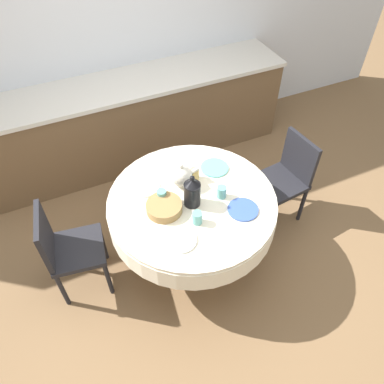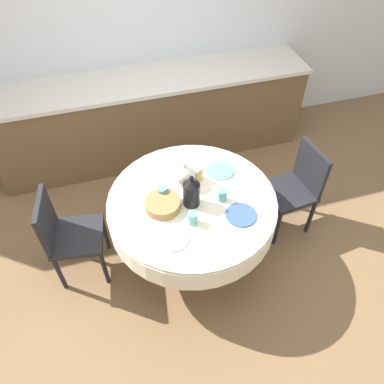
{
  "view_description": "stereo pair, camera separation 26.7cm",
  "coord_description": "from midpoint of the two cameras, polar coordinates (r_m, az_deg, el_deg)",
  "views": [
    {
      "loc": [
        -0.79,
        -1.73,
        2.82
      ],
      "look_at": [
        0.0,
        0.0,
        0.81
      ],
      "focal_mm": 35.0,
      "sensor_mm": 36.0,
      "label": 1
    },
    {
      "loc": [
        -0.54,
        -1.83,
        2.82
      ],
      "look_at": [
        0.0,
        0.0,
        0.81
      ],
      "focal_mm": 35.0,
      "sensor_mm": 36.0,
      "label": 2
    }
  ],
  "objects": [
    {
      "name": "dining_table",
      "position": [
        2.92,
        2.62,
        -2.88
      ],
      "size": [
        1.3,
        1.3,
        0.73
      ],
      "color": "brown",
      "rests_on": "ground_plane"
    },
    {
      "name": "plate_near_left",
      "position": [
        2.58,
        0.0,
        -7.19
      ],
      "size": [
        0.23,
        0.23,
        0.01
      ],
      "primitive_type": "cylinder",
      "color": "white",
      "rests_on": "dining_table"
    },
    {
      "name": "ground_plane",
      "position": [
        3.4,
        2.27,
        -9.51
      ],
      "size": [
        12.0,
        12.0,
        0.0
      ],
      "primitive_type": "plane",
      "color": "brown"
    },
    {
      "name": "chair_left",
      "position": [
        3.42,
        17.76,
        0.86
      ],
      "size": [
        0.44,
        0.44,
        0.86
      ],
      "rotation": [
        0.0,
        0.0,
        -4.6
      ],
      "color": "black",
      "rests_on": "ground_plane"
    },
    {
      "name": "plate_far_right",
      "position": [
        3.06,
        6.84,
        3.21
      ],
      "size": [
        0.23,
        0.23,
        0.01
      ],
      "primitive_type": "cylinder",
      "color": "#60BCB7",
      "rests_on": "dining_table"
    },
    {
      "name": "bread_basket",
      "position": [
        2.74,
        -1.75,
        -2.03
      ],
      "size": [
        0.27,
        0.27,
        0.07
      ],
      "primitive_type": "cylinder",
      "color": "olive",
      "rests_on": "dining_table"
    },
    {
      "name": "plate_near_right",
      "position": [
        2.76,
        10.24,
        -3.6
      ],
      "size": [
        0.23,
        0.23,
        0.01
      ],
      "primitive_type": "cylinder",
      "color": "#3856AD",
      "rests_on": "dining_table"
    },
    {
      "name": "cup_far_left",
      "position": [
        2.8,
        -1.86,
        -0.23
      ],
      "size": [
        0.07,
        0.07,
        0.1
      ],
      "primitive_type": "cylinder",
      "color": "#5BA39E",
      "rests_on": "dining_table"
    },
    {
      "name": "plate_far_left",
      "position": [
        2.95,
        -4.14,
        1.43
      ],
      "size": [
        0.23,
        0.23,
        0.01
      ],
      "primitive_type": "cylinder",
      "color": "white",
      "rests_on": "dining_table"
    },
    {
      "name": "teapot",
      "position": [
        2.87,
        1.51,
        2.49
      ],
      "size": [
        0.23,
        0.17,
        0.22
      ],
      "color": "silver",
      "rests_on": "dining_table"
    },
    {
      "name": "cup_near_left",
      "position": [
        2.64,
        3.01,
        -4.15
      ],
      "size": [
        0.07,
        0.07,
        0.1
      ],
      "primitive_type": "cylinder",
      "color": "#5BA39E",
      "rests_on": "dining_table"
    },
    {
      "name": "cup_near_right",
      "position": [
        2.81,
        7.34,
        -0.6
      ],
      "size": [
        0.07,
        0.07,
        0.1
      ],
      "primitive_type": "cylinder",
      "color": "#5BA39E",
      "rests_on": "dining_table"
    },
    {
      "name": "chair_right",
      "position": [
        3.04,
        -16.22,
        -6.17
      ],
      "size": [
        0.45,
        0.45,
        0.86
      ],
      "rotation": [
        0.0,
        0.0,
        -1.71
      ],
      "color": "black",
      "rests_on": "ground_plane"
    },
    {
      "name": "cup_far_right",
      "position": [
        2.95,
        3.59,
        2.57
      ],
      "size": [
        0.07,
        0.07,
        0.1
      ],
      "primitive_type": "cylinder",
      "color": "#DBB766",
      "rests_on": "dining_table"
    },
    {
      "name": "coffee_carafe",
      "position": [
        2.71,
        2.73,
        -0.17
      ],
      "size": [
        0.12,
        0.12,
        0.28
      ],
      "color": "black",
      "rests_on": "dining_table"
    },
    {
      "name": "kitchen_counter",
      "position": [
        4.09,
        -4.11,
        11.27
      ],
      "size": [
        3.24,
        0.64,
        0.93
      ],
      "color": "brown",
      "rests_on": "ground_plane"
    },
    {
      "name": "wall_back",
      "position": [
        3.97,
        -6.02,
        23.86
      ],
      "size": [
        7.0,
        0.05,
        2.6
      ],
      "color": "silver",
      "rests_on": "ground_plane"
    }
  ]
}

